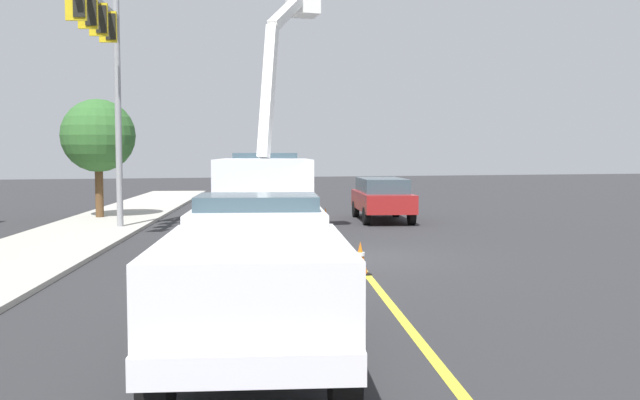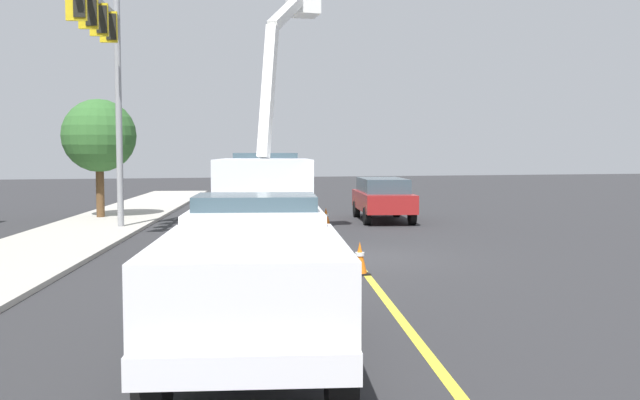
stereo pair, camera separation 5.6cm
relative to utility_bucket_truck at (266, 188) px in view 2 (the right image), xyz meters
The scene contains 10 objects.
ground 4.20m from the utility_bucket_truck, 155.33° to the right, with size 120.00×120.00×0.00m, color #2D2D30.
sidewalk_far_side 7.05m from the utility_bucket_truck, 105.50° to the left, with size 60.00×3.60×0.12m, color #B2ADA3.
lane_centre_stripe 4.20m from the utility_bucket_truck, 155.33° to the right, with size 50.00×0.16×0.01m, color yellow.
utility_bucket_truck is the anchor object (origin of this frame).
service_pickup_truck 11.82m from the utility_bucket_truck, 168.39° to the left, with size 5.91×3.17×2.06m.
passing_minivan 7.94m from the utility_bucket_truck, 46.76° to the right, with size 5.08×2.82×1.69m.
traffic_cone_mid_front 6.14m from the utility_bucket_truck, behind, with size 0.40×0.40×0.74m.
traffic_cone_mid_rear 4.95m from the utility_bucket_truck, 38.08° to the right, with size 0.40×0.40×0.70m.
traffic_signal_mast 6.92m from the utility_bucket_truck, 56.80° to the left, with size 5.54×1.37×8.43m.
street_tree_right 10.22m from the utility_bucket_truck, 30.43° to the left, with size 2.92×2.92×4.85m.
Camera 2 is at (-16.57, 5.44, 2.67)m, focal length 38.36 mm.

